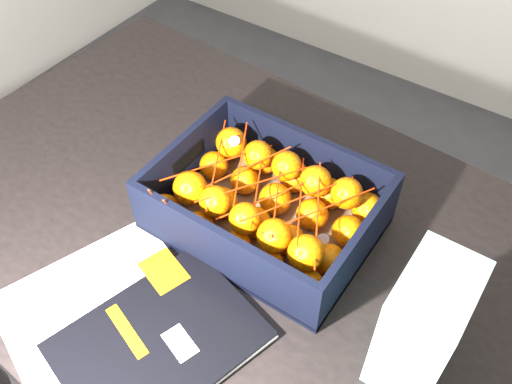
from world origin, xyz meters
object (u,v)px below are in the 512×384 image
Objects in this scene: table at (225,254)px; produce_crate at (266,210)px; retail_carton at (423,325)px; magazine_stack at (137,327)px.

table is 0.16m from produce_crate.
produce_crate is 1.80× the size of retail_carton.
magazine_stack is 0.28m from produce_crate.
magazine_stack is at bearing -99.12° from produce_crate.
retail_carton is (0.38, -0.06, 0.20)m from table.
produce_crate is at bearing 29.42° from table.
table is 3.00× the size of magazine_stack.
table is 0.43m from retail_carton.
magazine_stack is (0.02, -0.24, 0.11)m from table.
magazine_stack is 1.16× the size of produce_crate.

